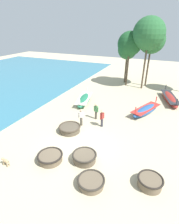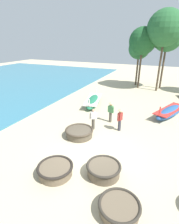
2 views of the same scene
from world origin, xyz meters
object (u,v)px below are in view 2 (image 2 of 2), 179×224
at_px(fisherman_by_coracle, 120,118).
at_px(fisherman_crouching, 93,118).
at_px(fisherman_with_hat, 111,111).
at_px(long_boat_red_hull, 93,101).
at_px(coracle_upturned, 104,169).
at_px(tree_left_mid, 168,37).
at_px(coracle_front_right, 55,169).
at_px(coracle_center, 119,208).
at_px(tree_rightmost, 139,49).
at_px(tree_center, 143,41).
at_px(coracle_nearest, 79,132).
at_px(tree_tall_back, 165,28).
at_px(long_boat_ochre_hull, 170,112).

relative_size(fisherman_by_coracle, fisherman_crouching, 1.06).
bearing_deg(fisherman_by_coracle, fisherman_with_hat, 133.03).
relative_size(long_boat_red_hull, fisherman_crouching, 2.97).
height_order(coracle_upturned, fisherman_crouching, fisherman_crouching).
relative_size(long_boat_red_hull, tree_left_mid, 0.57).
xyz_separation_m(coracle_upturned, fisherman_crouching, (-2.28, 4.11, 0.52)).
bearing_deg(coracle_front_right, fisherman_by_coracle, 73.84).
bearing_deg(fisherman_by_coracle, coracle_center, -74.92).
distance_m(coracle_front_right, tree_rightmost, 20.38).
height_order(coracle_upturned, coracle_front_right, coracle_upturned).
bearing_deg(coracle_center, coracle_upturned, 126.10).
bearing_deg(tree_rightmost, tree_left_mid, -7.78).
bearing_deg(fisherman_crouching, tree_center, 86.15).
distance_m(fisherman_crouching, tree_rightmost, 15.37).
height_order(coracle_front_right, fisherman_crouching, fisherman_crouching).
relative_size(long_boat_red_hull, tree_center, 0.62).
distance_m(coracle_nearest, tree_left_mid, 17.33).
xyz_separation_m(coracle_nearest, long_boat_red_hull, (-1.64, 6.24, 0.04)).
distance_m(fisherman_with_hat, tree_tall_back, 13.16).
distance_m(fisherman_by_coracle, tree_rightmost, 14.86).
bearing_deg(tree_tall_back, coracle_center, -89.38).
bearing_deg(coracle_center, tree_rightmost, 98.71).
height_order(fisherman_crouching, tree_rightmost, tree_rightmost).
height_order(coracle_upturned, tree_rightmost, tree_rightmost).
bearing_deg(fisherman_with_hat, tree_tall_back, 77.36).
height_order(coracle_center, coracle_upturned, coracle_upturned).
xyz_separation_m(coracle_center, long_boat_red_hull, (-5.58, 10.67, 0.08)).
height_order(long_boat_ochre_hull, fisherman_by_coracle, fisherman_by_coracle).
distance_m(long_boat_red_hull, fisherman_crouching, 5.34).
distance_m(long_boat_red_hull, fisherman_with_hat, 4.35).
relative_size(tree_tall_back, tree_left_mid, 1.13).
relative_size(coracle_nearest, coracle_upturned, 1.14).
height_order(long_boat_ochre_hull, tree_tall_back, tree_tall_back).
bearing_deg(tree_left_mid, fisherman_with_hat, -102.67).
relative_size(fisherman_by_coracle, tree_left_mid, 0.20).
distance_m(coracle_center, fisherman_crouching, 6.78).
height_order(coracle_upturned, tree_tall_back, tree_tall_back).
xyz_separation_m(long_boat_ochre_hull, tree_tall_back, (-1.72, 8.13, 6.86)).
distance_m(long_boat_red_hull, tree_center, 10.57).
relative_size(fisherman_with_hat, tree_tall_back, 0.18).
distance_m(long_boat_red_hull, tree_tall_back, 11.89).
distance_m(coracle_center, tree_left_mid, 21.05).
xyz_separation_m(coracle_nearest, long_boat_ochre_hull, (5.46, 6.16, 0.09)).
bearing_deg(tree_rightmost, coracle_nearest, -92.78).
bearing_deg(coracle_center, coracle_nearest, 131.67).
height_order(coracle_nearest, fisherman_with_hat, fisherman_with_hat).
xyz_separation_m(fisherman_crouching, tree_center, (0.90, 13.39, 5.05)).
height_order(fisherman_by_coracle, tree_left_mid, tree_left_mid).
distance_m(fisherman_with_hat, fisherman_crouching, 1.83).
relative_size(coracle_center, fisherman_crouching, 1.02).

